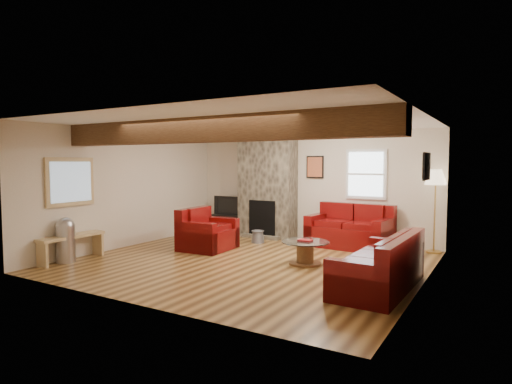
# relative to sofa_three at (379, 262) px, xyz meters

# --- Properties ---
(room) EXTENTS (8.00, 8.00, 8.00)m
(room) POSITION_rel_sofa_three_xyz_m (-2.48, 0.47, 0.86)
(room) COLOR #523215
(room) RESTS_ON ground
(floor) EXTENTS (6.00, 6.00, 0.00)m
(floor) POSITION_rel_sofa_three_xyz_m (-2.48, 0.47, -0.39)
(floor) COLOR #523215
(floor) RESTS_ON ground
(oak_beam) EXTENTS (6.00, 0.36, 0.38)m
(oak_beam) POSITION_rel_sofa_three_xyz_m (-2.48, -0.78, 1.92)
(oak_beam) COLOR #341F0F
(oak_beam) RESTS_ON room
(chimney_breast) EXTENTS (1.40, 0.67, 2.50)m
(chimney_breast) POSITION_rel_sofa_three_xyz_m (-3.48, 2.96, 0.83)
(chimney_breast) COLOR #363129
(chimney_breast) RESTS_ON floor
(back_window) EXTENTS (0.90, 0.08, 1.10)m
(back_window) POSITION_rel_sofa_three_xyz_m (-1.13, 3.18, 1.16)
(back_window) COLOR white
(back_window) RESTS_ON room
(hatch_window) EXTENTS (0.08, 1.00, 0.90)m
(hatch_window) POSITION_rel_sofa_three_xyz_m (-5.44, -1.03, 1.06)
(hatch_window) COLOR tan
(hatch_window) RESTS_ON room
(ceiling_dome) EXTENTS (0.40, 0.40, 0.18)m
(ceiling_dome) POSITION_rel_sofa_three_xyz_m (-1.58, 1.37, 2.05)
(ceiling_dome) COLOR white
(ceiling_dome) RESTS_ON room
(artwork_back) EXTENTS (0.42, 0.06, 0.52)m
(artwork_back) POSITION_rel_sofa_three_xyz_m (-2.33, 3.18, 1.31)
(artwork_back) COLOR black
(artwork_back) RESTS_ON room
(artwork_right) EXTENTS (0.06, 0.55, 0.42)m
(artwork_right) POSITION_rel_sofa_three_xyz_m (0.48, 0.77, 1.36)
(artwork_right) COLOR black
(artwork_right) RESTS_ON room
(sofa_three) EXTENTS (0.91, 2.05, 0.78)m
(sofa_three) POSITION_rel_sofa_three_xyz_m (0.00, 0.00, 0.00)
(sofa_three) COLOR #480509
(sofa_three) RESTS_ON floor
(loveseat) EXTENTS (1.78, 1.12, 0.91)m
(loveseat) POSITION_rel_sofa_three_xyz_m (-1.32, 2.70, 0.06)
(loveseat) COLOR #480509
(loveseat) RESTS_ON floor
(armchair_red) EXTENTS (0.97, 1.09, 0.85)m
(armchair_red) POSITION_rel_sofa_three_xyz_m (-3.79, 0.98, 0.04)
(armchair_red) COLOR #480509
(armchair_red) RESTS_ON floor
(coffee_table) EXTENTS (0.85, 0.85, 0.44)m
(coffee_table) POSITION_rel_sofa_three_xyz_m (-1.50, 0.79, -0.18)
(coffee_table) COLOR #442915
(coffee_table) RESTS_ON floor
(tv_cabinet) EXTENTS (0.93, 0.37, 0.46)m
(tv_cabinet) POSITION_rel_sofa_three_xyz_m (-4.61, 3.00, -0.16)
(tv_cabinet) COLOR black
(tv_cabinet) RESTS_ON floor
(television) EXTENTS (0.83, 0.11, 0.48)m
(television) POSITION_rel_sofa_three_xyz_m (-4.61, 3.00, 0.31)
(television) COLOR black
(television) RESTS_ON tv_cabinet
(floor_lamp) EXTENTS (0.43, 0.43, 1.67)m
(floor_lamp) POSITION_rel_sofa_three_xyz_m (0.32, 3.02, 1.03)
(floor_lamp) COLOR tan
(floor_lamp) RESTS_ON floor
(pine_bench) EXTENTS (0.30, 1.27, 0.48)m
(pine_bench) POSITION_rel_sofa_three_xyz_m (-5.31, -1.13, -0.15)
(pine_bench) COLOR tan
(pine_bench) RESTS_ON floor
(pedal_bin) EXTENTS (0.42, 0.42, 0.82)m
(pedal_bin) POSITION_rel_sofa_three_xyz_m (-5.30, -1.27, 0.02)
(pedal_bin) COLOR #A6A6AB
(pedal_bin) RESTS_ON floor
(coal_bucket) EXTENTS (0.30, 0.30, 0.28)m
(coal_bucket) POSITION_rel_sofa_three_xyz_m (-3.26, 2.14, -0.25)
(coal_bucket) COLOR slate
(coal_bucket) RESTS_ON floor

